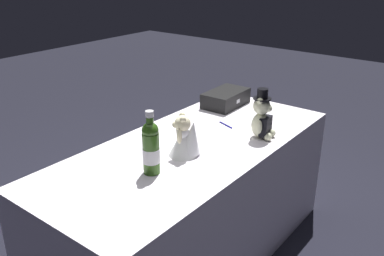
% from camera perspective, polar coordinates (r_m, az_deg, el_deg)
% --- Properties ---
extents(ground_plane, '(12.00, 12.00, 0.00)m').
position_cam_1_polar(ground_plane, '(2.73, -0.00, -16.73)').
color(ground_plane, black).
extents(reception_table, '(1.87, 0.81, 0.75)m').
position_cam_1_polar(reception_table, '(2.51, -0.00, -10.08)').
color(reception_table, white).
rests_on(reception_table, ground_plane).
extents(teddy_bear_groom, '(0.15, 0.14, 0.29)m').
position_cam_1_polar(teddy_bear_groom, '(2.41, 9.59, 1.33)').
color(teddy_bear_groom, beige).
rests_on(teddy_bear_groom, reception_table).
extents(teddy_bear_bride, '(0.20, 0.20, 0.23)m').
position_cam_1_polar(teddy_bear_bride, '(2.17, -0.89, -1.38)').
color(teddy_bear_bride, white).
rests_on(teddy_bear_bride, reception_table).
extents(champagne_bottle, '(0.08, 0.08, 0.32)m').
position_cam_1_polar(champagne_bottle, '(1.99, -5.64, -2.63)').
color(champagne_bottle, '#2C5416').
rests_on(champagne_bottle, reception_table).
extents(signing_pen, '(0.05, 0.12, 0.01)m').
position_cam_1_polar(signing_pen, '(2.60, 4.58, 0.47)').
color(signing_pen, navy).
rests_on(signing_pen, reception_table).
extents(gift_case_black, '(0.35, 0.22, 0.11)m').
position_cam_1_polar(gift_case_black, '(2.93, 4.64, 4.08)').
color(gift_case_black, black).
rests_on(gift_case_black, reception_table).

